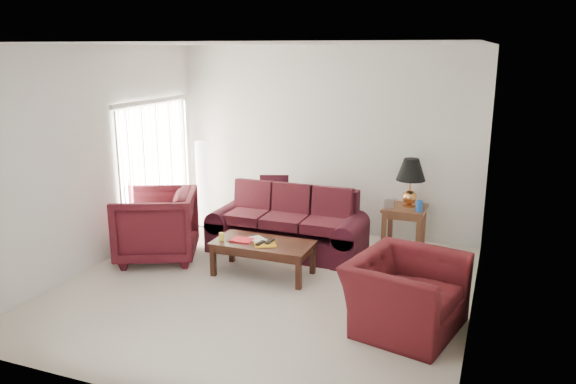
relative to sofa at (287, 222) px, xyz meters
The scene contains 19 objects.
floor 1.40m from the sofa, 81.58° to the right, with size 5.00×5.00×0.00m, color beige.
blinds 2.31m from the sofa, behind, with size 0.10×2.00×2.16m, color silver.
sofa is the anchor object (origin of this frame).
throw_pillow 0.93m from the sofa, 124.69° to the left, with size 0.46×0.13×0.46m, color black.
end_table 1.76m from the sofa, 24.31° to the left, with size 0.61×0.61×0.67m, color #463018, non-canonical shape.
table_lamp 1.91m from the sofa, 25.21° to the left, with size 0.43×0.43×0.72m, color #BF773B, non-canonical shape.
clock 1.52m from the sofa, 22.76° to the left, with size 0.14×0.05×0.14m, color silver.
blue_canister 1.93m from the sofa, 16.42° to the left, with size 0.10×0.10×0.16m, color #184CA1.
picture_frame 1.66m from the sofa, 31.16° to the left, with size 0.13×0.02×0.16m, color #AFAFB3.
floor_lamp 1.94m from the sofa, 159.41° to the left, with size 0.24×0.24×1.48m, color white, non-canonical shape.
armchair_left 1.89m from the sofa, 150.24° to the right, with size 1.07×1.11×1.01m, color #3E0E15.
armchair_right 2.67m from the sofa, 40.21° to the right, with size 1.21×1.06×0.79m, color #451014.
coffee_table 0.96m from the sofa, 88.81° to the right, with size 1.32×0.66×0.46m, color black, non-canonical shape.
magazine_red 1.01m from the sofa, 105.01° to the right, with size 0.28×0.21×0.02m, color red.
magazine_white 0.87m from the sofa, 95.84° to the right, with size 0.25×0.19×0.01m, color white.
magazine_orange 1.04m from the sofa, 84.62° to the right, with size 0.27×0.21×0.02m, color gold.
remote_a 1.05m from the sofa, 88.10° to the right, with size 0.05×0.18×0.02m, color black.
remote_b 0.96m from the sofa, 82.52° to the right, with size 0.05×0.19×0.02m, color black.
yellow_glass 1.19m from the sofa, 116.13° to the right, with size 0.06×0.06×0.11m, color yellow.
Camera 1 is at (2.67, -6.05, 2.96)m, focal length 35.00 mm.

